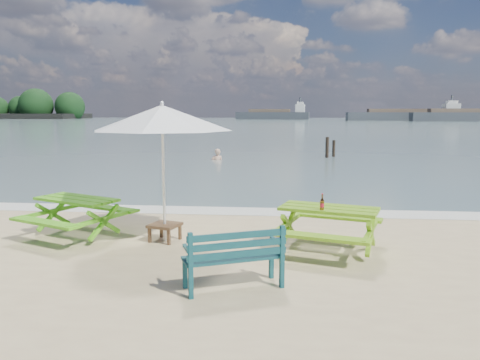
# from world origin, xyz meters

# --- Properties ---
(sea) EXTENTS (300.00, 300.00, 0.00)m
(sea) POSITION_xyz_m (0.00, 85.00, 0.00)
(sea) COLOR slate
(sea) RESTS_ON ground
(foam_strip) EXTENTS (22.00, 0.90, 0.01)m
(foam_strip) POSITION_xyz_m (0.00, 4.60, 0.01)
(foam_strip) COLOR silver
(foam_strip) RESTS_ON ground
(picnic_table_left) EXTENTS (2.15, 2.24, 0.75)m
(picnic_table_left) POSITION_xyz_m (-2.57, 2.04, 0.36)
(picnic_table_left) COLOR #4FAA19
(picnic_table_left) RESTS_ON ground
(picnic_table_right) EXTENTS (2.07, 2.19, 0.77)m
(picnic_table_right) POSITION_xyz_m (2.10, 1.54, 0.37)
(picnic_table_right) COLOR #699E17
(picnic_table_right) RESTS_ON ground
(park_bench) EXTENTS (1.41, 0.94, 0.83)m
(park_bench) POSITION_xyz_m (0.67, -0.27, 0.26)
(park_bench) COLOR #0F3B41
(park_bench) RESTS_ON ground
(side_table) EXTENTS (0.63, 0.63, 0.33)m
(side_table) POSITION_xyz_m (-0.84, 1.91, 0.17)
(side_table) COLOR brown
(side_table) RESTS_ON ground
(patio_umbrella) EXTENTS (3.14, 3.14, 2.49)m
(patio_umbrella) POSITION_xyz_m (-0.84, 1.91, 2.26)
(patio_umbrella) COLOR silver
(patio_umbrella) RESTS_ON ground
(beer_bottle) EXTENTS (0.07, 0.07, 0.27)m
(beer_bottle) POSITION_xyz_m (1.97, 1.31, 0.86)
(beer_bottle) COLOR #904F15
(beer_bottle) RESTS_ON picnic_table_right
(swimmer) EXTENTS (0.71, 0.57, 1.70)m
(swimmer) POSITION_xyz_m (-1.98, 16.49, -0.30)
(swimmer) COLOR tan
(swimmer) RESTS_ON ground
(mooring_pilings) EXTENTS (0.57, 0.77, 1.27)m
(mooring_pilings) POSITION_xyz_m (3.68, 18.29, 0.39)
(mooring_pilings) COLOR black
(mooring_pilings) RESTS_ON ground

